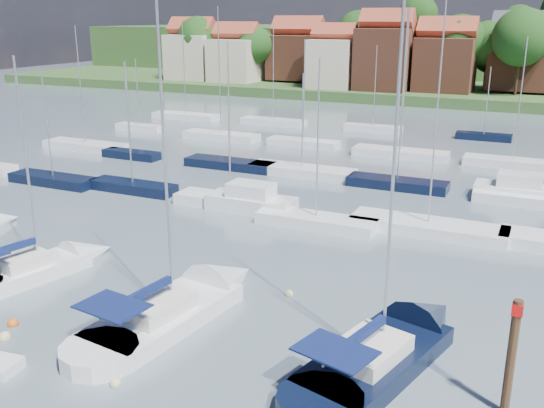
% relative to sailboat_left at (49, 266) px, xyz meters
% --- Properties ---
extents(ground, '(260.00, 260.00, 0.00)m').
position_rel_sailboat_left_xyz_m(ground, '(10.91, 35.70, -0.36)').
color(ground, '#4D5B68').
rests_on(ground, ground).
extents(sailboat_left, '(4.96, 10.35, 13.68)m').
position_rel_sailboat_left_xyz_m(sailboat_left, '(0.00, 0.00, 0.00)').
color(sailboat_left, white).
rests_on(sailboat_left, ground).
extents(sailboat_centre, '(5.24, 13.69, 18.04)m').
position_rel_sailboat_left_xyz_m(sailboat_centre, '(10.15, -0.54, -0.02)').
color(sailboat_centre, white).
rests_on(sailboat_centre, ground).
extents(sailboat_navy, '(6.68, 13.44, 17.93)m').
position_rel_sailboat_left_xyz_m(sailboat_navy, '(20.93, -0.25, -0.01)').
color(sailboat_navy, black).
rests_on(sailboat_navy, ground).
extents(timber_piling, '(0.40, 0.40, 7.02)m').
position_rel_sailboat_left_xyz_m(timber_piling, '(25.81, -2.84, 1.12)').
color(timber_piling, '#4C331E').
rests_on(timber_piling, ground).
extents(buoy_b, '(0.55, 0.55, 0.55)m').
position_rel_sailboat_left_xyz_m(buoy_b, '(3.90, -6.84, -0.36)').
color(buoy_b, beige).
rests_on(buoy_b, ground).
extents(buoy_c, '(0.55, 0.55, 0.55)m').
position_rel_sailboat_left_xyz_m(buoy_c, '(3.21, -5.71, -0.36)').
color(buoy_c, '#D85914').
rests_on(buoy_c, ground).
extents(buoy_d, '(0.48, 0.48, 0.48)m').
position_rel_sailboat_left_xyz_m(buoy_d, '(11.08, -7.67, -0.36)').
color(buoy_d, beige).
rests_on(buoy_d, ground).
extents(buoy_e, '(0.45, 0.45, 0.45)m').
position_rel_sailboat_left_xyz_m(buoy_e, '(14.27, 3.08, -0.36)').
color(buoy_e, beige).
rests_on(buoy_e, ground).
extents(buoy_f, '(0.48, 0.48, 0.48)m').
position_rel_sailboat_left_xyz_m(buoy_f, '(17.95, -5.74, -0.36)').
color(buoy_f, '#D85914').
rests_on(buoy_f, ground).
extents(marina_field, '(79.62, 41.41, 15.93)m').
position_rel_sailboat_left_xyz_m(marina_field, '(12.82, 30.85, 0.07)').
color(marina_field, white).
rests_on(marina_field, ground).
extents(far_shore_town, '(212.46, 90.00, 22.27)m').
position_rel_sailboat_left_xyz_m(far_shore_town, '(13.14, 128.37, 4.24)').
color(far_shore_town, '#3C592C').
rests_on(far_shore_town, ground).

